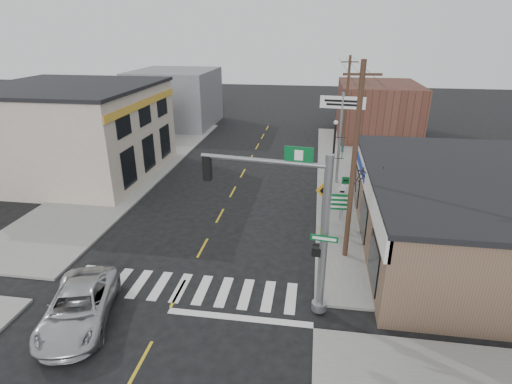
# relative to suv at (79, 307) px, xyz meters

# --- Properties ---
(ground) EXTENTS (140.00, 140.00, 0.00)m
(ground) POSITION_rel_suv_xyz_m (3.25, 2.34, -0.71)
(ground) COLOR black
(ground) RESTS_ON ground
(sidewalk_right) EXTENTS (6.00, 38.00, 0.13)m
(sidewalk_right) POSITION_rel_suv_xyz_m (12.25, 15.34, -0.65)
(sidewalk_right) COLOR slate
(sidewalk_right) RESTS_ON ground
(sidewalk_left) EXTENTS (6.00, 38.00, 0.13)m
(sidewalk_left) POSITION_rel_suv_xyz_m (-5.75, 15.34, -0.65)
(sidewalk_left) COLOR slate
(sidewalk_left) RESTS_ON ground
(center_line) EXTENTS (0.12, 56.00, 0.01)m
(center_line) POSITION_rel_suv_xyz_m (3.25, 10.34, -0.71)
(center_line) COLOR gold
(center_line) RESTS_ON ground
(crosswalk) EXTENTS (11.00, 2.20, 0.01)m
(crosswalk) POSITION_rel_suv_xyz_m (3.25, 2.74, -0.71)
(crosswalk) COLOR silver
(crosswalk) RESTS_ON ground
(thrift_store) EXTENTS (12.00, 14.00, 4.00)m
(thrift_store) POSITION_rel_suv_xyz_m (17.75, 8.34, 1.29)
(thrift_store) COLOR brown
(thrift_store) RESTS_ON ground
(left_building) EXTENTS (12.00, 12.00, 6.80)m
(left_building) POSITION_rel_suv_xyz_m (-9.75, 16.34, 2.69)
(left_building) COLOR #BEB29F
(left_building) RESTS_ON ground
(bldg_distant_right) EXTENTS (8.00, 10.00, 5.60)m
(bldg_distant_right) POSITION_rel_suv_xyz_m (15.25, 32.34, 2.09)
(bldg_distant_right) COLOR #553127
(bldg_distant_right) RESTS_ON ground
(bldg_distant_left) EXTENTS (9.00, 10.00, 6.40)m
(bldg_distant_left) POSITION_rel_suv_xyz_m (-7.75, 34.34, 2.49)
(bldg_distant_left) COLOR slate
(bldg_distant_left) RESTS_ON ground
(suv) EXTENTS (3.68, 5.59, 1.43)m
(suv) POSITION_rel_suv_xyz_m (0.00, 0.00, 0.00)
(suv) COLOR #B4B7B9
(suv) RESTS_ON ground
(traffic_signal_pole) EXTENTS (5.44, 0.40, 6.88)m
(traffic_signal_pole) POSITION_rel_suv_xyz_m (8.63, 2.02, 3.51)
(traffic_signal_pole) COLOR gray
(traffic_signal_pole) RESTS_ON sidewalk_right
(guide_sign) EXTENTS (1.48, 0.13, 2.59)m
(guide_sign) POSITION_rel_suv_xyz_m (10.35, 8.88, 1.10)
(guide_sign) COLOR #442D1F
(guide_sign) RESTS_ON sidewalk_right
(fire_hydrant) EXTENTS (0.21, 0.21, 0.67)m
(fire_hydrant) POSITION_rel_suv_xyz_m (9.55, 8.18, -0.22)
(fire_hydrant) COLOR gold
(fire_hydrant) RESTS_ON sidewalk_right
(ped_crossing_sign) EXTENTS (0.96, 0.07, 2.47)m
(ped_crossing_sign) POSITION_rel_suv_xyz_m (9.55, 10.41, 1.13)
(ped_crossing_sign) COLOR gray
(ped_crossing_sign) RESTS_ON sidewalk_right
(lamp_post) EXTENTS (0.70, 0.55, 5.40)m
(lamp_post) POSITION_rel_suv_xyz_m (10.20, 13.78, 2.55)
(lamp_post) COLOR black
(lamp_post) RESTS_ON sidewalk_right
(dance_center_sign) EXTENTS (3.14, 0.20, 6.68)m
(dance_center_sign) POSITION_rel_suv_xyz_m (10.66, 17.06, 4.46)
(dance_center_sign) COLOR gray
(dance_center_sign) RESTS_ON sidewalk_right
(bare_tree) EXTENTS (2.44, 2.44, 4.88)m
(bare_tree) POSITION_rel_suv_xyz_m (11.85, 9.05, 3.26)
(bare_tree) COLOR black
(bare_tree) RESTS_ON sidewalk_right
(shrub_front) EXTENTS (1.32, 1.32, 0.99)m
(shrub_front) POSITION_rel_suv_xyz_m (12.74, 6.21, -0.09)
(shrub_front) COLOR #1A3614
(shrub_front) RESTS_ON sidewalk_right
(shrub_back) EXTENTS (1.00, 1.00, 0.75)m
(shrub_back) POSITION_rel_suv_xyz_m (12.33, 8.96, -0.21)
(shrub_back) COLOR black
(shrub_back) RESTS_ON sidewalk_right
(utility_pole_near) EXTENTS (1.67, 0.25, 9.59)m
(utility_pole_near) POSITION_rel_suv_xyz_m (10.75, 6.55, 4.33)
(utility_pole_near) COLOR #41281A
(utility_pole_near) RESTS_ON sidewalk_right
(utility_pole_far) EXTENTS (1.50, 0.23, 8.63)m
(utility_pole_far) POSITION_rel_suv_xyz_m (11.50, 25.32, 3.84)
(utility_pole_far) COLOR #4A3225
(utility_pole_far) RESTS_ON sidewalk_right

